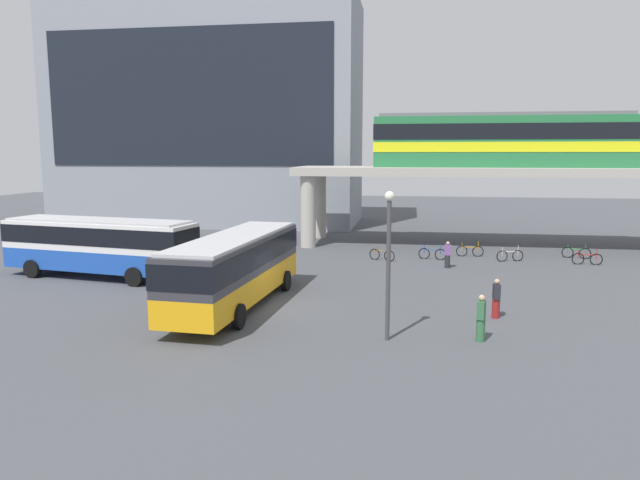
{
  "coord_description": "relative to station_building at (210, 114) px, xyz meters",
  "views": [
    {
      "loc": [
        6.0,
        -24.68,
        6.76
      ],
      "look_at": [
        1.2,
        5.78,
        2.2
      ],
      "focal_mm": 32.9,
      "sensor_mm": 36.0,
      "label": 1
    }
  ],
  "objects": [
    {
      "name": "ground_plane",
      "position": [
        13.66,
        -21.26,
        -10.59
      ],
      "size": [
        120.0,
        120.0,
        0.0
      ],
      "primitive_type": "plane",
      "color": "#47494F"
    },
    {
      "name": "station_building",
      "position": [
        0.0,
        0.0,
        0.0
      ],
      "size": [
        28.77,
        12.03,
        21.18
      ],
      "color": "gray",
      "rests_on": "ground_plane"
    },
    {
      "name": "elevated_platform",
      "position": [
        25.87,
        -11.81,
        -5.62
      ],
      "size": [
        29.66,
        6.72,
        5.77
      ],
      "color": "#ADA89E",
      "rests_on": "ground_plane"
    },
    {
      "name": "train",
      "position": [
        25.84,
        -11.81,
        -2.85
      ],
      "size": [
        18.08,
        2.96,
        3.84
      ],
      "color": "#26723F",
      "rests_on": "elevated_platform"
    },
    {
      "name": "bus_main",
      "position": [
        12.07,
        -31.48,
        -8.6
      ],
      "size": [
        3.3,
        11.19,
        3.22
      ],
      "color": "orange",
      "rests_on": "ground_plane"
    },
    {
      "name": "bus_secondary",
      "position": [
        2.82,
        -26.61,
        -8.6
      ],
      "size": [
        11.31,
        4.35,
        3.22
      ],
      "color": "#1E4CB2",
      "rests_on": "ground_plane"
    },
    {
      "name": "bicycle_blue",
      "position": [
        21.03,
        -18.09,
        -10.23
      ],
      "size": [
        1.77,
        0.39,
        1.04
      ],
      "color": "black",
      "rests_on": "ground_plane"
    },
    {
      "name": "bicycle_silver",
      "position": [
        25.87,
        -18.03,
        -10.23
      ],
      "size": [
        1.73,
        0.58,
        1.04
      ],
      "color": "black",
      "rests_on": "ground_plane"
    },
    {
      "name": "bicycle_red",
      "position": [
        30.36,
        -18.48,
        -10.23
      ],
      "size": [
        1.79,
        0.14,
        1.04
      ],
      "color": "black",
      "rests_on": "ground_plane"
    },
    {
      "name": "bicycle_orange",
      "position": [
        23.53,
        -16.59,
        -10.23
      ],
      "size": [
        1.79,
        0.12,
        1.04
      ],
      "color": "black",
      "rests_on": "ground_plane"
    },
    {
      "name": "bicycle_green",
      "position": [
        30.31,
        -16.24,
        -10.23
      ],
      "size": [
        1.72,
        0.6,
        1.04
      ],
      "color": "black",
      "rests_on": "ground_plane"
    },
    {
      "name": "bicycle_brown",
      "position": [
        17.84,
        -18.98,
        -10.23
      ],
      "size": [
        1.66,
        0.78,
        1.04
      ],
      "color": "black",
      "rests_on": "ground_plane"
    },
    {
      "name": "pedestrian_by_bike_rack",
      "position": [
        21.83,
        -20.83,
        -9.85
      ],
      "size": [
        0.42,
        0.32,
        1.59
      ],
      "color": "#26262D",
      "rests_on": "ground_plane"
    },
    {
      "name": "pedestrian_at_kerb",
      "position": [
        22.22,
        -34.76,
        -9.78
      ],
      "size": [
        0.36,
        0.46,
        1.73
      ],
      "color": "#33663F",
      "rests_on": "ground_plane"
    },
    {
      "name": "pedestrian_waiting_near_stop",
      "position": [
        23.19,
        -31.52,
        -9.82
      ],
      "size": [
        0.32,
        0.42,
        1.66
      ],
      "color": "maroon",
      "rests_on": "ground_plane"
    },
    {
      "name": "lamp_post",
      "position": [
        18.87,
        -35.12,
        -7.32
      ],
      "size": [
        0.36,
        0.36,
        5.45
      ],
      "color": "#3F3F44",
      "rests_on": "ground_plane"
    }
  ]
}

